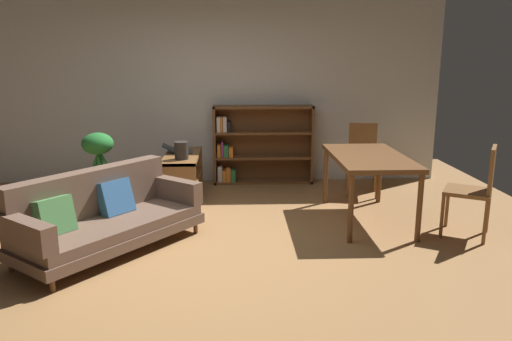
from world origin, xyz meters
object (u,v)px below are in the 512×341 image
Objects in this scene: potted_floor_plant at (99,160)px; dining_table at (369,162)px; fabric_couch at (103,215)px; desk_speaker at (181,150)px; open_laptop at (179,150)px; dining_chair_far at (477,186)px; media_console at (183,176)px; bookshelf at (258,145)px; dining_chair_near at (362,155)px.

dining_table is (3.24, -0.95, 0.15)m from potted_floor_plant.
fabric_couch is 2.88m from dining_table.
open_laptop is at bearing 100.48° from desk_speaker.
dining_chair_far is at bearing -30.36° from dining_table.
potted_floor_plant is 0.59× the size of dining_table.
media_console is 1.09m from potted_floor_plant.
bookshelf is at bearing 48.47° from desk_speaker.
open_laptop is 3.63m from dining_chair_far.
open_laptop is (0.52, 1.90, 0.27)m from fabric_couch.
desk_speaker is at bearing 162.47° from dining_table.
dining_chair_far reaches higher than media_console.
bookshelf reaches higher than dining_chair_far.
potted_floor_plant is (-1.09, 0.27, -0.17)m from desk_speaker.
dining_chair_near is at bearing 32.39° from fabric_couch.
dining_table is 1.03× the size of bookshelf.
fabric_couch is at bearing -121.93° from bookshelf.
potted_floor_plant is at bearing 166.16° from desk_speaker.
media_console is at bearing 155.75° from dining_table.
desk_speaker is (0.60, 1.44, 0.36)m from fabric_couch.
dining_chair_far is (3.12, -1.25, -0.16)m from desk_speaker.
open_laptop is 1.03m from potted_floor_plant.
dining_chair_near reaches higher than fabric_couch.
desk_speaker is at bearing -131.53° from bookshelf.
potted_floor_plant is 3.48m from dining_chair_near.
fabric_couch is 8.68× the size of desk_speaker.
media_console is at bearing 1.79° from potted_floor_plant.
dining_table is 1.13m from dining_chair_far.
media_console is 3.52m from dining_chair_far.
dining_table is at bearing -17.53° from desk_speaker.
bookshelf is (-1.16, 1.80, -0.13)m from dining_table.
fabric_couch is 3.02m from bookshelf.
dining_table is (2.24, -1.14, 0.07)m from open_laptop.
open_laptop is 1.90× the size of desk_speaker.
media_console is 0.78× the size of bookshelf.
dining_chair_far reaches higher than dining_chair_near.
potted_floor_plant is 0.93× the size of dining_chair_far.
dining_table is 1.56× the size of dining_chair_far.
potted_floor_plant is 4.48m from dining_chair_far.
bookshelf reaches higher than desk_speaker.
desk_speaker is at bearing -79.52° from open_laptop.
open_laptop is 2.51m from dining_table.
dining_table is 2.14m from bookshelf.
dining_chair_far reaches higher than potted_floor_plant.
dining_chair_near is 1.86m from dining_chair_far.
desk_speaker reaches higher than open_laptop.
fabric_couch reaches higher than dining_table.
desk_speaker is (0.08, -0.46, 0.08)m from open_laptop.
desk_speaker is at bearing -169.20° from dining_chair_near.
potted_floor_plant is 2.25m from bookshelf.
bookshelf is at bearing 154.46° from dining_chair_near.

